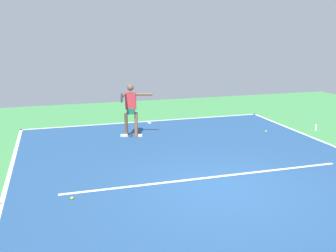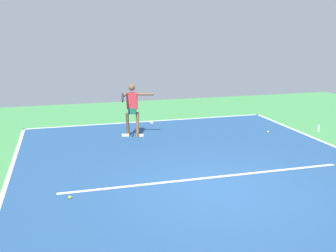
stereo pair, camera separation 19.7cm
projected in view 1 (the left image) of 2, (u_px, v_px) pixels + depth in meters
The scene contains 9 objects.
ground_plane at pixel (223, 189), 8.60m from camera, with size 22.89×22.89×0.00m, color #428E4C.
court_surface at pixel (223, 189), 8.60m from camera, with size 9.33×13.92×0.00m, color navy.
court_line_baseline_near at pixel (148, 121), 15.03m from camera, with size 9.33×0.10×0.01m, color white.
court_line_service at pixel (210, 177), 9.29m from camera, with size 7.00×0.10×0.01m, color white.
court_line_centre_mark at pixel (149, 122), 14.84m from camera, with size 0.10×0.30×0.01m, color white.
tennis_player at pixel (131, 107), 12.61m from camera, with size 1.17×1.13×1.75m.
tennis_ball_by_sideline at pixel (266, 131), 13.40m from camera, with size 0.07×0.07×0.07m, color #CCE033.
tennis_ball_near_player at pixel (72, 198), 8.07m from camera, with size 0.07×0.07×0.07m, color yellow.
water_bottle at pixel (316, 128), 13.62m from camera, with size 0.07×0.07×0.22m, color white.
Camera 1 is at (3.47, 7.33, 3.41)m, focal length 41.58 mm.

